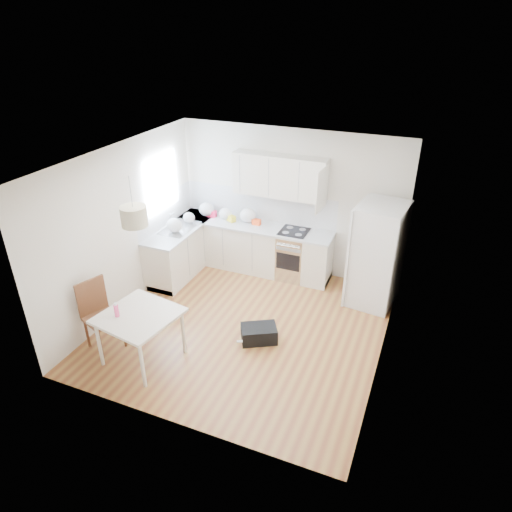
{
  "coord_description": "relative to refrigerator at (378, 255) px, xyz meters",
  "views": [
    {
      "loc": [
        2.41,
        -5.37,
        4.39
      ],
      "look_at": [
        0.03,
        0.4,
        1.08
      ],
      "focal_mm": 32.0,
      "sensor_mm": 36.0,
      "label": 1
    }
  ],
  "objects": [
    {
      "name": "dining_table",
      "position": [
        -2.76,
        -2.79,
        -0.2
      ],
      "size": [
        1.12,
        1.12,
        0.76
      ],
      "rotation": [
        0.0,
        0.0,
        -0.17
      ],
      "color": "beige",
      "rests_on": "floor"
    },
    {
      "name": "sink",
      "position": [
        -3.54,
        -0.39,
        0.04
      ],
      "size": [
        0.5,
        0.8,
        0.16
      ],
      "primitive_type": null,
      "color": "silver",
      "rests_on": "counter_left"
    },
    {
      "name": "wall_right",
      "position": [
        0.36,
        -1.54,
        0.47
      ],
      "size": [
        0.0,
        4.2,
        4.2
      ],
      "primitive_type": "plane",
      "rotation": [
        1.57,
        0.0,
        -1.57
      ],
      "color": "beige",
      "rests_on": "floor"
    },
    {
      "name": "wall_back",
      "position": [
        -1.74,
        0.56,
        0.47
      ],
      "size": [
        4.2,
        0.0,
        4.2
      ],
      "primitive_type": "plane",
      "rotation": [
        1.57,
        0.0,
        0.0
      ],
      "color": "beige",
      "rests_on": "floor"
    },
    {
      "name": "pendant_lamp",
      "position": [
        -2.71,
        -2.68,
        1.3
      ],
      "size": [
        0.42,
        0.42,
        0.26
      ],
      "primitive_type": "cylinder",
      "rotation": [
        0.0,
        0.0,
        -0.33
      ],
      "color": "#BCB290",
      "rests_on": "ceiling"
    },
    {
      "name": "grocery_bag_e",
      "position": [
        -3.53,
        -0.57,
        0.17
      ],
      "size": [
        0.29,
        0.25,
        0.26
      ],
      "primitive_type": "ellipsoid",
      "color": "silver",
      "rests_on": "counter_left"
    },
    {
      "name": "ceiling",
      "position": [
        -1.74,
        -1.54,
        1.82
      ],
      "size": [
        4.2,
        4.2,
        0.0
      ],
      "primitive_type": "plane",
      "rotation": [
        3.14,
        0.0,
        0.0
      ],
      "color": "white",
      "rests_on": "wall_back"
    },
    {
      "name": "cabinets_left",
      "position": [
        -3.54,
        -0.34,
        -0.44
      ],
      "size": [
        0.6,
        1.8,
        0.88
      ],
      "primitive_type": "cube",
      "color": "silver",
      "rests_on": "floor"
    },
    {
      "name": "counter_back",
      "position": [
        -2.34,
        0.26,
        0.02
      ],
      "size": [
        3.02,
        0.64,
        0.04
      ],
      "primitive_type": "cube",
      "color": "#ACAEB0",
      "rests_on": "cabinets_back"
    },
    {
      "name": "grocery_bag_b",
      "position": [
        -2.93,
        0.3,
        0.15
      ],
      "size": [
        0.25,
        0.21,
        0.22
      ],
      "primitive_type": "ellipsoid",
      "color": "silver",
      "rests_on": "counter_back"
    },
    {
      "name": "snack_red",
      "position": [
        -3.24,
        0.32,
        0.1
      ],
      "size": [
        0.17,
        0.11,
        0.12
      ],
      "primitive_type": "cube",
      "rotation": [
        0.0,
        0.0,
        -0.01
      ],
      "color": "red",
      "rests_on": "counter_back"
    },
    {
      "name": "floor",
      "position": [
        -1.74,
        -1.54,
        -0.88
      ],
      "size": [
        4.2,
        4.2,
        0.0
      ],
      "primitive_type": "plane",
      "color": "brown",
      "rests_on": "ground"
    },
    {
      "name": "wall_left",
      "position": [
        -3.84,
        -1.54,
        0.47
      ],
      "size": [
        0.0,
        4.2,
        4.2
      ],
      "primitive_type": "plane",
      "rotation": [
        1.57,
        0.0,
        1.57
      ],
      "color": "beige",
      "rests_on": "floor"
    },
    {
      "name": "window_glassblock",
      "position": [
        -3.83,
        -0.39,
        0.87
      ],
      "size": [
        0.02,
        1.0,
        1.0
      ],
      "primitive_type": "cube",
      "color": "#BFE0F9",
      "rests_on": "wall_left"
    },
    {
      "name": "backsplash_back",
      "position": [
        -2.34,
        0.55,
        0.33
      ],
      "size": [
        3.0,
        0.01,
        0.58
      ],
      "primitive_type": "cube",
      "color": "white",
      "rests_on": "wall_back"
    },
    {
      "name": "grocery_bag_c",
      "position": [
        -2.48,
        0.34,
        0.18
      ],
      "size": [
        0.31,
        0.26,
        0.28
      ],
      "primitive_type": "ellipsoid",
      "color": "silver",
      "rests_on": "counter_back"
    },
    {
      "name": "cabinets_back",
      "position": [
        -2.34,
        0.26,
        -0.44
      ],
      "size": [
        3.0,
        0.6,
        0.88
      ],
      "primitive_type": "cube",
      "color": "silver",
      "rests_on": "floor"
    },
    {
      "name": "snack_orange",
      "position": [
        -2.29,
        0.29,
        0.09
      ],
      "size": [
        0.16,
        0.11,
        0.11
      ],
      "primitive_type": "cube",
      "rotation": [
        0.0,
        0.0,
        -0.07
      ],
      "color": "#EC4415",
      "rests_on": "counter_back"
    },
    {
      "name": "upper_cabinets",
      "position": [
        -1.89,
        0.4,
        1.0
      ],
      "size": [
        1.7,
        0.32,
        0.75
      ],
      "primitive_type": "cube",
      "color": "silver",
      "rests_on": "wall_back"
    },
    {
      "name": "drink_bottle",
      "position": [
        -3.01,
        -2.94,
        -0.01
      ],
      "size": [
        0.08,
        0.08,
        0.22
      ],
      "primitive_type": "cylinder",
      "rotation": [
        0.0,
        0.0,
        -0.43
      ],
      "color": "#F24380",
      "rests_on": "dining_table"
    },
    {
      "name": "backsplash_left",
      "position": [
        -3.83,
        -0.34,
        0.33
      ],
      "size": [
        0.01,
        1.8,
        0.58
      ],
      "primitive_type": "cube",
      "color": "white",
      "rests_on": "wall_left"
    },
    {
      "name": "dining_chair",
      "position": [
        -3.43,
        -2.78,
        -0.35
      ],
      "size": [
        0.58,
        0.58,
        1.06
      ],
      "primitive_type": null,
      "rotation": [
        0.0,
        0.0,
        -0.36
      ],
      "color": "#532E19",
      "rests_on": "floor"
    },
    {
      "name": "range_oven",
      "position": [
        -1.54,
        0.26,
        -0.44
      ],
      "size": [
        0.5,
        0.61,
        0.88
      ],
      "primitive_type": null,
      "color": "silver",
      "rests_on": "floor"
    },
    {
      "name": "grocery_bag_d",
      "position": [
        -3.5,
        -0.1,
        0.14
      ],
      "size": [
        0.22,
        0.19,
        0.2
      ],
      "primitive_type": "ellipsoid",
      "color": "silver",
      "rests_on": "counter_back"
    },
    {
      "name": "refrigerator",
      "position": [
        0.0,
        0.0,
        0.0
      ],
      "size": [
        0.95,
        0.98,
        1.76
      ],
      "primitive_type": null,
      "rotation": [
        0.0,
        0.0,
        -0.12
      ],
      "color": "silver",
      "rests_on": "floor"
    },
    {
      "name": "counter_left",
      "position": [
        -3.54,
        -0.34,
        0.02
      ],
      "size": [
        0.64,
        1.82,
        0.04
      ],
      "primitive_type": "cube",
      "color": "#ACAEB0",
      "rests_on": "cabinets_left"
    },
    {
      "name": "gym_bag",
      "position": [
        -1.4,
        -1.78,
        -0.76
      ],
      "size": [
        0.63,
        0.56,
        0.24
      ],
      "primitive_type": "cube",
      "rotation": [
        0.0,
        0.0,
        0.52
      ],
      "color": "black",
      "rests_on": "floor"
    },
    {
      "name": "snack_yellow",
      "position": [
        -2.79,
        0.25,
        0.1
      ],
      "size": [
        0.19,
        0.17,
        0.11
      ],
      "primitive_type": "cube",
      "rotation": [
        0.0,
        0.0,
        -0.48
      ],
      "color": "gold",
      "rests_on": "counter_back"
    },
    {
      "name": "grocery_bag_a",
      "position": [
        -3.34,
        0.31,
        0.17
      ],
      "size": [
        0.3,
        0.25,
        0.27
      ],
      "primitive_type": "ellipsoid",
      "color": "silver",
      "rests_on": "counter_back"
    }
  ]
}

